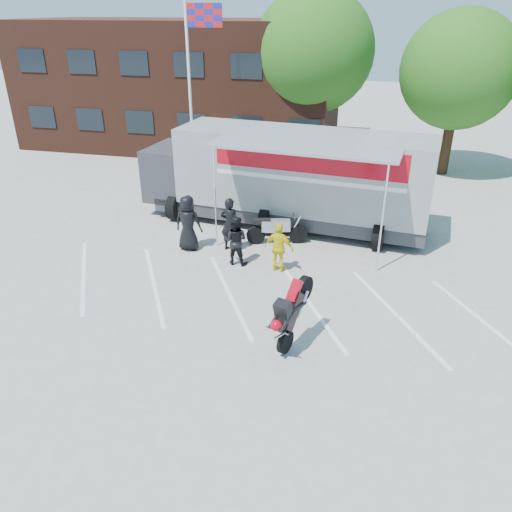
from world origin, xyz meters
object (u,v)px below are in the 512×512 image
at_px(flagpole, 195,74).
at_px(spectator_leather_a, 188,223).
at_px(spectator_leather_b, 230,224).
at_px(spectator_leather_c, 235,240).
at_px(parked_motorcycle, 277,243).
at_px(tree_left, 313,52).
at_px(transporter_truck, 288,224).
at_px(tree_mid, 459,71).
at_px(spectator_hivis, 279,248).
at_px(stunt_bike_rider, 298,340).

distance_m(flagpole, spectator_leather_a, 7.80).
bearing_deg(spectator_leather_b, spectator_leather_a, 18.88).
bearing_deg(spectator_leather_c, parked_motorcycle, -116.74).
distance_m(tree_left, transporter_truck, 10.91).
xyz_separation_m(tree_mid, transporter_truck, (-6.46, -8.36, -4.94)).
distance_m(transporter_truck, spectator_leather_b, 3.30).
bearing_deg(spectator_leather_a, flagpole, -72.73).
relative_size(tree_left, spectator_leather_b, 4.53).
distance_m(flagpole, spectator_hivis, 9.88).
xyz_separation_m(parked_motorcycle, spectator_hivis, (0.47, -2.03, 0.81)).
relative_size(spectator_leather_c, spectator_hivis, 1.02).
distance_m(transporter_truck, stunt_bike_rider, 7.61).
bearing_deg(flagpole, transporter_truck, -35.13).
bearing_deg(stunt_bike_rider, tree_mid, 92.67).
relative_size(stunt_bike_rider, spectator_leather_b, 1.03).
height_order(tree_left, spectator_leather_b, tree_left).
xyz_separation_m(parked_motorcycle, spectator_leather_b, (-1.47, -0.90, 0.95)).
relative_size(tree_left, transporter_truck, 0.76).
relative_size(tree_mid, spectator_hivis, 4.71).
distance_m(tree_mid, parked_motorcycle, 13.10).
relative_size(flagpole, spectator_leather_b, 4.19).
height_order(stunt_bike_rider, spectator_hivis, spectator_hivis).
xyz_separation_m(tree_left, spectator_leather_a, (-2.40, -12.39, -4.59)).
distance_m(spectator_leather_b, spectator_hivis, 2.25).
relative_size(flagpole, parked_motorcycle, 3.60).
bearing_deg(transporter_truck, flagpole, 151.32).
height_order(tree_left, stunt_bike_rider, tree_left).
bearing_deg(parked_motorcycle, tree_left, -13.79).
bearing_deg(tree_left, spectator_hivis, -85.90).
xyz_separation_m(spectator_leather_b, spectator_leather_c, (0.46, -0.94, -0.13)).
bearing_deg(spectator_leather_b, tree_mid, -117.20).
xyz_separation_m(flagpole, stunt_bike_rider, (6.41, -10.80, -5.05)).
distance_m(flagpole, tree_left, 7.37).
xyz_separation_m(tree_mid, parked_motorcycle, (-6.51, -10.23, -4.94)).
distance_m(stunt_bike_rider, spectator_leather_b, 5.71).
relative_size(stunt_bike_rider, spectator_leather_c, 1.19).
distance_m(spectator_leather_b, spectator_leather_c, 1.06).
relative_size(parked_motorcycle, spectator_leather_c, 1.34).
bearing_deg(spectator_hivis, spectator_leather_c, 4.24).
distance_m(parked_motorcycle, spectator_hivis, 2.23).
bearing_deg(tree_mid, parked_motorcycle, -122.48).
height_order(flagpole, spectator_hivis, flagpole).
height_order(parked_motorcycle, spectator_leather_c, spectator_leather_c).
distance_m(flagpole, spectator_leather_b, 8.06).
relative_size(flagpole, spectator_hivis, 4.91).
distance_m(tree_mid, stunt_bike_rider, 17.25).
bearing_deg(parked_motorcycle, transporter_truck, -17.81).
height_order(stunt_bike_rider, spectator_leather_c, spectator_leather_c).
relative_size(tree_mid, stunt_bike_rider, 3.89).
bearing_deg(tree_mid, spectator_leather_a, -129.54).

